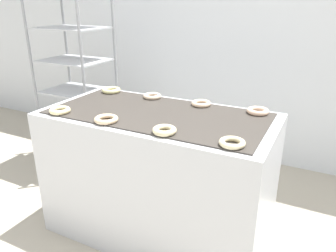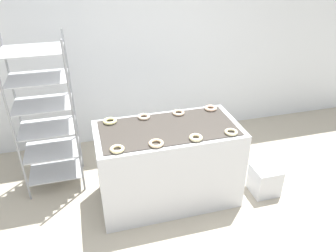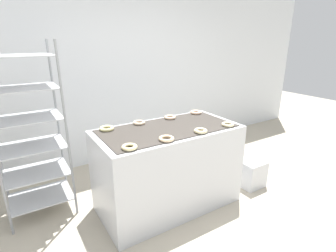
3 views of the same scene
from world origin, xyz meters
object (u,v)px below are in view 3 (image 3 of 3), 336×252
object	(u,v)px
glaze_bin	(251,173)
donut_near_midright	(201,131)
donut_near_midleft	(166,139)
donut_near_right	(228,124)
donut_far_left	(107,128)
baking_rack_cart	(30,133)
fryer_machine	(168,168)
donut_near_left	(129,147)
donut_far_right	(196,112)
donut_far_midright	(170,117)
donut_far_midleft	(139,123)

from	to	relation	value
glaze_bin	donut_near_midright	distance (m)	1.18
donut_near_midleft	donut_near_right	size ratio (longest dim) A/B	1.08
donut_near_midleft	donut_near_midright	xyz separation A→B (m)	(0.39, -0.00, 0.00)
donut_near_midright	donut_far_left	xyz separation A→B (m)	(-0.76, 0.56, 0.00)
baking_rack_cart	donut_near_right	size ratio (longest dim) A/B	13.51
fryer_machine	baking_rack_cart	xyz separation A→B (m)	(-1.22, 0.61, 0.45)
donut_near_left	donut_far_right	world-z (taller)	donut_far_right
fryer_machine	donut_near_midright	size ratio (longest dim) A/B	11.31
donut_near_midright	donut_far_midright	bearing A→B (deg)	90.55
donut_far_midright	donut_far_right	size ratio (longest dim) A/B	0.97
fryer_machine	glaze_bin	world-z (taller)	fryer_machine
fryer_machine	donut_far_midleft	world-z (taller)	donut_far_midleft
donut_far_midleft	donut_near_midright	bearing A→B (deg)	-54.92
donut_near_left	donut_near_midleft	bearing A→B (deg)	0.09
donut_near_right	donut_near_midleft	bearing A→B (deg)	-179.58
baking_rack_cart	glaze_bin	world-z (taller)	baking_rack_cart
fryer_machine	donut_near_left	world-z (taller)	donut_near_left
glaze_bin	donut_far_right	world-z (taller)	donut_far_right
donut_far_midleft	donut_far_midright	xyz separation A→B (m)	(0.39, -0.01, 0.00)
fryer_machine	donut_near_left	xyz separation A→B (m)	(-0.56, -0.28, 0.47)
donut_near_midright	donut_far_right	xyz separation A→B (m)	(0.38, 0.56, -0.00)
donut_far_left	glaze_bin	bearing A→B (deg)	-16.36
baking_rack_cart	donut_far_midleft	bearing A→B (deg)	-18.03
donut_far_midright	donut_far_left	bearing A→B (deg)	179.80
donut_near_right	donut_far_midright	distance (m)	0.66
baking_rack_cart	donut_near_midleft	xyz separation A→B (m)	(1.03, -0.89, 0.02)
donut_near_midright	donut_far_midleft	world-z (taller)	donut_near_midright
donut_near_midleft	donut_far_right	world-z (taller)	donut_far_right
donut_near_left	donut_far_midleft	xyz separation A→B (m)	(0.36, 0.56, -0.00)
donut_near_midright	donut_far_midright	size ratio (longest dim) A/B	0.99
donut_near_right	donut_far_midright	xyz separation A→B (m)	(-0.38, 0.54, 0.00)
donut_far_midleft	donut_near_left	bearing A→B (deg)	-123.07
donut_far_right	donut_near_left	bearing A→B (deg)	-153.81
donut_near_right	donut_far_left	distance (m)	1.26
donut_near_midright	donut_far_midleft	xyz separation A→B (m)	(-0.39, 0.56, -0.00)
glaze_bin	donut_near_right	distance (m)	0.93
fryer_machine	donut_near_midleft	world-z (taller)	donut_near_midleft
fryer_machine	glaze_bin	distance (m)	1.16
donut_near_midleft	donut_near_right	world-z (taller)	same
glaze_bin	donut_near_right	bearing A→B (deg)	-173.63
donut_near_midleft	donut_far_midright	bearing A→B (deg)	54.86
donut_far_right	fryer_machine	bearing A→B (deg)	-154.40
fryer_machine	donut_near_midright	xyz separation A→B (m)	(0.20, -0.28, 0.47)
donut_far_midright	donut_near_midleft	bearing A→B (deg)	-125.14
glaze_bin	donut_far_midleft	world-z (taller)	donut_far_midleft
glaze_bin	donut_near_midleft	world-z (taller)	donut_near_midleft
baking_rack_cart	donut_near_left	bearing A→B (deg)	-53.24
glaze_bin	donut_near_right	size ratio (longest dim) A/B	2.55
glaze_bin	donut_far_left	size ratio (longest dim) A/B	2.32
glaze_bin	donut_near_midleft	size ratio (longest dim) A/B	2.36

